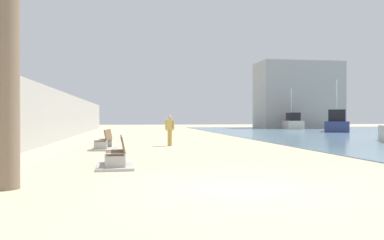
# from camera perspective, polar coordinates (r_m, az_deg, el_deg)

# --- Properties ---
(ground_plane) EXTENTS (120.00, 120.00, 0.00)m
(ground_plane) POSITION_cam_1_polar(r_m,az_deg,el_deg) (26.43, -3.68, -3.01)
(ground_plane) COLOR #C6B793
(seawall) EXTENTS (0.80, 64.00, 3.35)m
(seawall) POSITION_cam_1_polar(r_m,az_deg,el_deg) (26.78, -19.87, 0.60)
(seawall) COLOR #ADAAA3
(seawall) RESTS_ON ground
(bench_near) EXTENTS (1.18, 2.14, 0.98)m
(bench_near) POSITION_cam_1_polar(r_m,az_deg,el_deg) (12.38, -11.09, -5.74)
(bench_near) COLOR #ADAAA3
(bench_near) RESTS_ON ground
(bench_far) EXTENTS (1.32, 2.21, 0.98)m
(bench_far) POSITION_cam_1_polar(r_m,az_deg,el_deg) (19.32, -12.81, -3.56)
(bench_far) COLOR #ADAAA3
(bench_far) RESTS_ON ground
(person_walking) EXTENTS (0.49, 0.30, 1.67)m
(person_walking) POSITION_cam_1_polar(r_m,az_deg,el_deg) (21.24, -3.28, -1.20)
(person_walking) COLOR gold
(person_walking) RESTS_ON ground
(boat_far_left) EXTENTS (4.29, 5.15, 5.62)m
(boat_far_left) POSITION_cam_1_polar(r_m,az_deg,el_deg) (44.07, 20.49, -0.51)
(boat_far_left) COLOR navy
(boat_far_left) RESTS_ON water_bay
(boat_nearest) EXTENTS (2.84, 5.27, 5.48)m
(boat_nearest) POSITION_cam_1_polar(r_m,az_deg,el_deg) (53.95, 14.50, -0.40)
(boat_nearest) COLOR beige
(boat_nearest) RESTS_ON water_bay
(harbor_building) EXTENTS (12.00, 6.00, 9.65)m
(harbor_building) POSITION_cam_1_polar(r_m,az_deg,el_deg) (59.55, 15.29, 3.49)
(harbor_building) COLOR #9E9E99
(harbor_building) RESTS_ON ground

